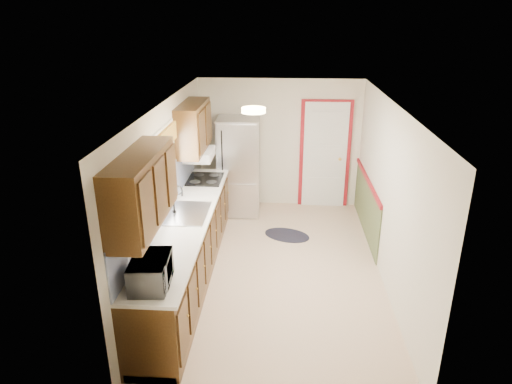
# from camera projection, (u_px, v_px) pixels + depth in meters

# --- Properties ---
(room_shell) EXTENTS (3.20, 5.20, 2.52)m
(room_shell) POSITION_uv_depth(u_px,v_px,m) (277.00, 192.00, 6.20)
(room_shell) COLOR #CDAF90
(room_shell) RESTS_ON ground
(kitchen_run) EXTENTS (0.63, 4.00, 2.20)m
(kitchen_run) POSITION_uv_depth(u_px,v_px,m) (184.00, 225.00, 6.14)
(kitchen_run) COLOR #39210D
(kitchen_run) RESTS_ON ground
(back_wall_trim) EXTENTS (1.12, 2.30, 2.08)m
(back_wall_trim) POSITION_uv_depth(u_px,v_px,m) (333.00, 165.00, 8.31)
(back_wall_trim) COLOR maroon
(back_wall_trim) RESTS_ON ground
(ceiling_fixture) EXTENTS (0.30, 0.30, 0.06)m
(ceiling_fixture) POSITION_uv_depth(u_px,v_px,m) (254.00, 110.00, 5.61)
(ceiling_fixture) COLOR #FFD88C
(ceiling_fixture) RESTS_ON room_shell
(microwave) EXTENTS (0.34, 0.57, 0.37)m
(microwave) POSITION_uv_depth(u_px,v_px,m) (151.00, 269.00, 4.48)
(microwave) COLOR white
(microwave) RESTS_ON kitchen_run
(refrigerator) EXTENTS (0.76, 0.75, 1.78)m
(refrigerator) POSITION_uv_depth(u_px,v_px,m) (239.00, 166.00, 8.26)
(refrigerator) COLOR #B7B7BC
(refrigerator) RESTS_ON ground
(rug) EXTENTS (0.90, 0.74, 0.01)m
(rug) POSITION_uv_depth(u_px,v_px,m) (287.00, 235.00, 7.64)
(rug) COLOR black
(rug) RESTS_ON ground
(cooktop) EXTENTS (0.55, 0.66, 0.02)m
(cooktop) POSITION_uv_depth(u_px,v_px,m) (205.00, 179.00, 7.44)
(cooktop) COLOR black
(cooktop) RESTS_ON kitchen_run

